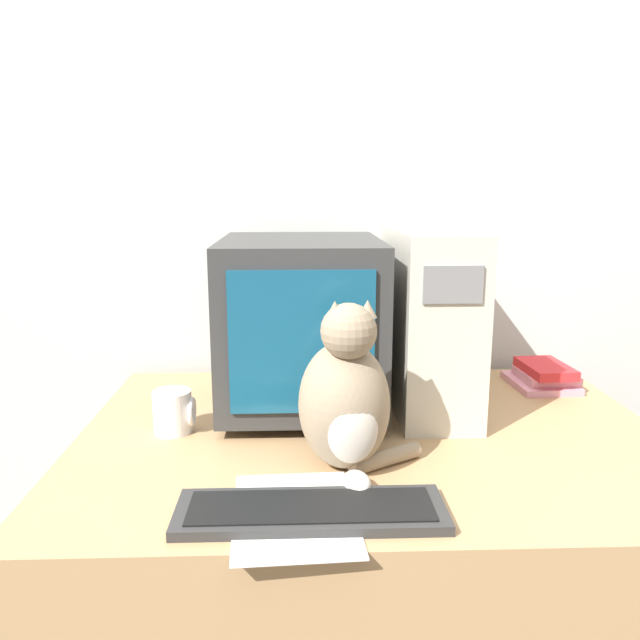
# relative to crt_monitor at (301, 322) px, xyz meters

# --- Properties ---
(wall_back) EXTENTS (7.00, 0.05, 2.50)m
(wall_back) POSITION_rel_crt_monitor_xyz_m (0.16, 0.36, 0.31)
(wall_back) COLOR silver
(wall_back) RESTS_ON ground_plane
(desk) EXTENTS (1.34, 0.96, 0.72)m
(desk) POSITION_rel_crt_monitor_xyz_m (0.16, -0.18, -0.58)
(desk) COLOR tan
(desk) RESTS_ON ground_plane
(crt_monitor) EXTENTS (0.39, 0.48, 0.43)m
(crt_monitor) POSITION_rel_crt_monitor_xyz_m (0.00, 0.00, 0.00)
(crt_monitor) COLOR #333333
(crt_monitor) RESTS_ON desk
(computer_tower) EXTENTS (0.18, 0.49, 0.45)m
(computer_tower) POSITION_rel_crt_monitor_xyz_m (0.32, 0.01, 0.01)
(computer_tower) COLOR beige
(computer_tower) RESTS_ON desk
(keyboard) EXTENTS (0.46, 0.15, 0.02)m
(keyboard) POSITION_rel_crt_monitor_xyz_m (0.01, -0.56, -0.21)
(keyboard) COLOR #2D2D2D
(keyboard) RESTS_ON desk
(cat) EXTENTS (0.27, 0.27, 0.35)m
(cat) POSITION_rel_crt_monitor_xyz_m (0.09, -0.37, -0.08)
(cat) COLOR gray
(cat) RESTS_ON desk
(book_stack) EXTENTS (0.17, 0.21, 0.07)m
(book_stack) POSITION_rel_crt_monitor_xyz_m (0.68, 0.13, -0.19)
(book_stack) COLOR pink
(book_stack) RESTS_ON desk
(pen) EXTENTS (0.15, 0.01, 0.01)m
(pen) POSITION_rel_crt_monitor_xyz_m (-0.08, -0.49, -0.22)
(pen) COLOR black
(pen) RESTS_ON desk
(paper_sheet) EXTENTS (0.23, 0.31, 0.00)m
(paper_sheet) POSITION_rel_crt_monitor_xyz_m (-0.02, -0.55, -0.22)
(paper_sheet) COLOR white
(paper_sheet) RESTS_ON desk
(mug) EXTENTS (0.09, 0.09, 0.10)m
(mug) POSITION_rel_crt_monitor_xyz_m (-0.29, -0.17, -0.17)
(mug) COLOR white
(mug) RESTS_ON desk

